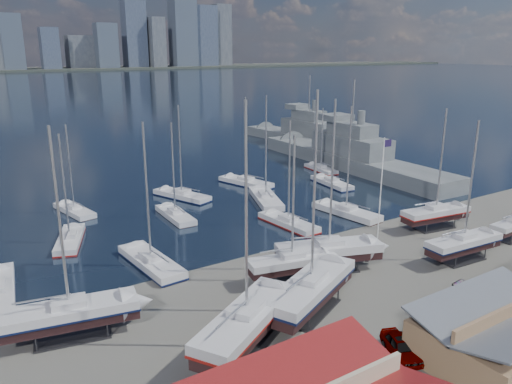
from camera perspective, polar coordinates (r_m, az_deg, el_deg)
ground at (r=51.40m, az=10.52°, el=-9.55°), size 1400.00×1400.00×0.00m
shed_grey at (r=41.77m, az=26.29°, el=-14.05°), size 12.60×8.40×4.17m
sailboat_cradle_0 at (r=42.47m, az=-20.49°, el=-12.90°), size 10.80×4.78×16.81m
sailboat_cradle_1 at (r=38.79m, az=-1.06°, el=-14.53°), size 11.74×8.79×18.70m
sailboat_cradle_2 at (r=49.04m, az=4.13°, el=-8.02°), size 9.09×4.25×14.45m
sailboat_cradle_3 at (r=43.69m, az=6.32°, el=-10.90°), size 12.16×8.06×18.96m
sailboat_cradle_4 at (r=51.76m, az=8.33°, el=-6.64°), size 11.16×6.46×17.47m
sailboat_cradle_5 at (r=57.94m, az=22.66°, el=-5.39°), size 9.50×3.30×15.15m
sailboat_cradle_6 at (r=66.92m, az=19.85°, el=-2.30°), size 9.61×3.93×15.16m
sailboat_moored_1 at (r=62.80m, az=-20.48°, el=-5.22°), size 5.55×9.39×13.56m
sailboat_moored_2 at (r=73.71m, az=-20.04°, el=-2.07°), size 4.01×8.90×12.98m
sailboat_moored_3 at (r=53.91m, az=-11.88°, el=-8.01°), size 3.75×10.83×15.90m
sailboat_moored_4 at (r=68.19m, az=-9.20°, el=-2.71°), size 2.88×9.07×13.56m
sailboat_moored_5 at (r=77.07m, az=-8.46°, el=-0.50°), size 6.14×10.27×14.85m
sailboat_moored_6 at (r=64.56m, az=3.72°, el=-3.62°), size 3.42×9.71×14.24m
sailboat_moored_7 at (r=74.49m, az=1.12°, el=-0.89°), size 6.77×11.29×16.49m
sailboat_moored_8 at (r=83.77m, az=-1.17°, el=1.00°), size 5.60×10.61×15.27m
sailboat_moored_9 at (r=69.67m, az=10.26°, el=-2.36°), size 4.13×10.60×15.59m
sailboat_moored_10 at (r=84.43m, az=8.63°, el=0.94°), size 3.70×9.52×13.87m
sailboat_moored_11 at (r=94.35m, az=7.42°, el=2.58°), size 3.09×8.39×12.26m
naval_ship_east at (r=98.00m, az=10.70°, el=3.75°), size 9.83×48.47×18.34m
naval_ship_west at (r=120.54m, az=5.96°, el=6.19°), size 9.13×41.22×17.68m
car_a at (r=40.06m, az=16.27°, el=-16.60°), size 3.29×4.75×1.50m
car_b at (r=39.09m, az=9.71°, el=-17.15°), size 4.36×2.95×1.36m
car_c at (r=50.40m, az=26.80°, el=-10.75°), size 2.42×5.11×1.41m
car_d at (r=49.51m, az=24.34°, el=-10.91°), size 2.55×5.08×1.41m
flagpole at (r=55.46m, az=14.16°, el=0.49°), size 1.15×0.12×13.03m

